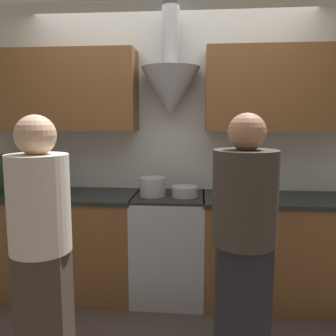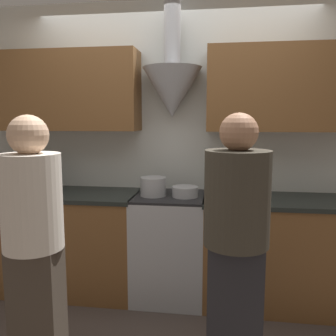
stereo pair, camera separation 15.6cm
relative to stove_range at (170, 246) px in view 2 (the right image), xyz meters
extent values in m
plane|color=#423833|center=(0.00, -0.31, -0.46)|extent=(12.00, 12.00, 0.00)
cube|color=silver|center=(0.00, 0.33, 0.84)|extent=(8.40, 0.06, 2.60)
cone|color=#A8AAAF|center=(0.00, 0.16, 1.32)|extent=(0.51, 0.51, 0.43)
cylinder|color=#A8AAAF|center=(0.00, 0.16, 1.81)|extent=(0.14, 0.14, 0.56)
cube|color=brown|center=(-1.02, 0.15, 1.34)|extent=(1.43, 0.32, 0.70)
cube|color=brown|center=(0.93, 0.15, 1.34)|extent=(1.25, 0.32, 0.70)
cube|color=brown|center=(-1.02, 0.00, -0.02)|extent=(1.43, 0.60, 0.87)
cube|color=black|center=(-1.02, 0.00, 0.43)|extent=(1.46, 0.62, 0.03)
cube|color=brown|center=(0.93, 0.00, -0.02)|extent=(1.25, 0.60, 0.87)
cube|color=black|center=(0.93, 0.00, 0.43)|extent=(1.27, 0.62, 0.03)
cube|color=#A8AAAF|center=(0.00, 0.00, -0.01)|extent=(0.60, 0.60, 0.89)
cube|color=black|center=(0.00, -0.30, -0.05)|extent=(0.42, 0.01, 0.40)
cube|color=black|center=(0.00, 0.00, 0.44)|extent=(0.60, 0.60, 0.02)
cube|color=#A8AAAF|center=(0.00, 0.27, 0.38)|extent=(0.60, 0.06, 0.10)
cylinder|color=black|center=(-1.48, -0.01, 0.56)|extent=(0.08, 0.08, 0.22)
sphere|color=black|center=(-1.48, -0.01, 0.66)|extent=(0.07, 0.07, 0.07)
cylinder|color=black|center=(-1.48, -0.01, 0.73)|extent=(0.03, 0.03, 0.09)
cylinder|color=maroon|center=(-1.48, -0.01, 0.78)|extent=(0.03, 0.03, 0.02)
cylinder|color=black|center=(-1.37, -0.04, 0.55)|extent=(0.08, 0.08, 0.20)
sphere|color=black|center=(-1.37, -0.04, 0.65)|extent=(0.07, 0.07, 0.07)
cylinder|color=black|center=(-1.37, -0.04, 0.72)|extent=(0.03, 0.03, 0.10)
cylinder|color=#234C33|center=(-1.37, -0.04, 0.78)|extent=(0.03, 0.03, 0.02)
cylinder|color=black|center=(-1.27, -0.03, 0.54)|extent=(0.08, 0.08, 0.18)
sphere|color=black|center=(-1.27, -0.03, 0.63)|extent=(0.07, 0.07, 0.07)
cylinder|color=black|center=(-1.27, -0.03, 0.69)|extent=(0.03, 0.03, 0.08)
cylinder|color=gold|center=(-1.27, -0.03, 0.74)|extent=(0.03, 0.03, 0.02)
cylinder|color=black|center=(-1.17, -0.04, 0.54)|extent=(0.07, 0.07, 0.19)
sphere|color=black|center=(-1.17, -0.04, 0.64)|extent=(0.07, 0.07, 0.07)
cylinder|color=black|center=(-1.17, -0.04, 0.71)|extent=(0.03, 0.03, 0.11)
cylinder|color=gold|center=(-1.17, -0.04, 0.77)|extent=(0.03, 0.03, 0.02)
cylinder|color=black|center=(-1.08, -0.02, 0.56)|extent=(0.08, 0.08, 0.22)
sphere|color=black|center=(-1.08, -0.02, 0.67)|extent=(0.08, 0.08, 0.08)
cylinder|color=black|center=(-1.08, -0.02, 0.73)|extent=(0.03, 0.03, 0.09)
cylinder|color=#234C33|center=(-1.08, -0.02, 0.79)|extent=(0.03, 0.03, 0.02)
cylinder|color=#A8AAAF|center=(-0.14, -0.04, 0.53)|extent=(0.22, 0.22, 0.16)
cylinder|color=#A8AAAF|center=(0.14, -0.04, 0.49)|extent=(0.22, 0.22, 0.09)
sphere|color=orange|center=(0.74, 0.15, 0.49)|extent=(0.08, 0.08, 0.08)
cube|color=silver|center=(0.59, -0.05, 0.45)|extent=(0.14, 0.07, 0.01)
cube|color=black|center=(0.48, -0.02, 0.45)|extent=(0.09, 0.04, 0.01)
cube|color=#473D33|center=(-0.60, -1.18, -0.04)|extent=(0.28, 0.18, 0.84)
cylinder|color=silver|center=(-0.60, -1.18, 0.65)|extent=(0.33, 0.33, 0.53)
sphere|color=#E0B28E|center=(-0.60, -1.18, 1.01)|extent=(0.22, 0.22, 0.22)
cube|color=#28282D|center=(0.52, -0.96, -0.04)|extent=(0.31, 0.20, 0.84)
cylinder|color=#3D382D|center=(0.52, -0.96, 0.65)|extent=(0.37, 0.37, 0.54)
sphere|color=#AD7A5B|center=(0.52, -0.96, 1.02)|extent=(0.21, 0.21, 0.21)
camera|label=1|loc=(0.25, -2.97, 1.10)|focal=38.00mm
camera|label=2|loc=(0.41, -2.95, 1.10)|focal=38.00mm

